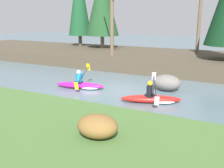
# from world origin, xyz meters

# --- Properties ---
(ground_plane) EXTENTS (90.00, 90.00, 0.00)m
(ground_plane) POSITION_xyz_m (0.00, 0.00, 0.00)
(ground_plane) COLOR slate
(riverbank_far) EXTENTS (44.00, 9.05, 0.87)m
(riverbank_far) POSITION_xyz_m (0.00, 8.76, 0.43)
(riverbank_far) COLOR #4C4233
(riverbank_far) RESTS_ON ground
(conifer_tree_left) EXTENTS (3.16, 3.16, 7.35)m
(conifer_tree_left) POSITION_xyz_m (-6.25, 10.60, 5.12)
(conifer_tree_left) COLOR #7A664C
(conifer_tree_left) RESTS_ON riverbank_far
(bare_tree_upstream) EXTENTS (3.08, 3.05, 5.55)m
(bare_tree_upstream) POSITION_xyz_m (-2.83, 6.17, 3.48)
(bare_tree_upstream) COLOR brown
(bare_tree_upstream) RESTS_ON riverbank_far
(bare_tree_mid_upstream) EXTENTS (3.92, 3.87, 7.14)m
(bare_tree_mid_upstream) POSITION_xyz_m (2.57, 11.35, 4.23)
(bare_tree_mid_upstream) COLOR brown
(bare_tree_mid_upstream) RESTS_ON riverbank_far
(shrub_clump_third) EXTENTS (1.16, 0.97, 0.63)m
(shrub_clump_third) POSITION_xyz_m (3.01, -5.93, 0.85)
(shrub_clump_third) COLOR brown
(shrub_clump_third) RESTS_ON riverbank_near
(kayaker_lead) EXTENTS (2.72, 1.97, 1.20)m
(kayaker_lead) POSITION_xyz_m (2.87, -0.81, 0.20)
(kayaker_lead) COLOR red
(kayaker_lead) RESTS_ON ground
(kayaker_middle) EXTENTS (2.78, 2.05, 1.20)m
(kayaker_middle) POSITION_xyz_m (-1.34, -0.27, 0.20)
(kayaker_middle) COLOR #C61999
(kayaker_middle) RESTS_ON ground
(boulder_midstream) EXTENTS (1.47, 1.15, 0.83)m
(boulder_midstream) POSITION_xyz_m (2.80, 1.49, 0.42)
(boulder_midstream) COLOR slate
(boulder_midstream) RESTS_ON ground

